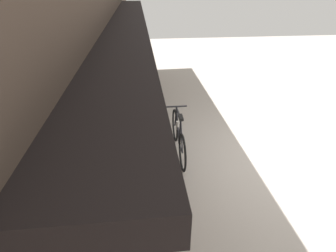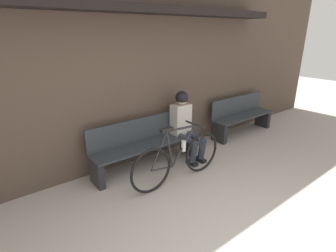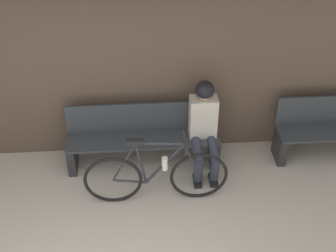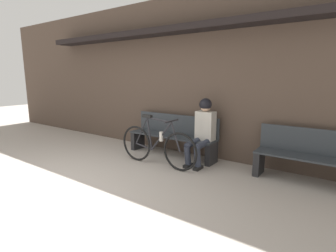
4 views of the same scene
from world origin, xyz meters
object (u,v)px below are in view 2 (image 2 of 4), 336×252
Objects in this scene: bicycle at (178,158)px; person_seated at (184,121)px; park_bench_near at (146,144)px; park_bench_far at (241,117)px.

bicycle is 0.91m from person_seated.
person_seated is (0.75, -0.12, 0.29)m from park_bench_near.
park_bench_near is 1.15× the size of bicycle.
park_bench_far is (2.56, -0.00, -0.01)m from park_bench_near.
person_seated is at bearing -9.19° from park_bench_near.
person_seated is at bearing -176.26° from park_bench_far.
park_bench_far is at bearing 3.74° from person_seated.
park_bench_near is 2.56m from park_bench_far.
bicycle reaches higher than park_bench_near.
park_bench_near is 1.58× the size of person_seated.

